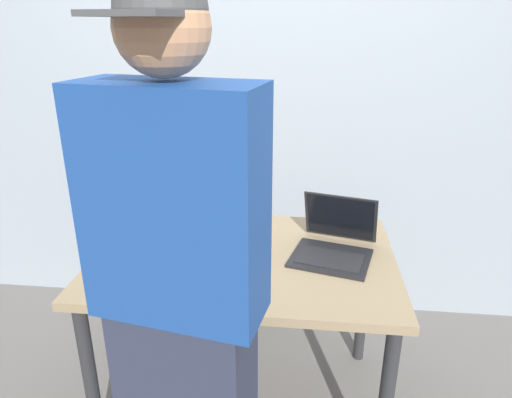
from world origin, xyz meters
The scene contains 9 objects.
desk centered at (0.00, 0.00, 0.68)m, with size 1.23×0.84×0.77m.
laptop centered at (0.37, 0.06, 0.82)m, with size 0.38×0.40×0.23m.
beer_bottle_green centered at (-0.30, 0.23, 0.89)m, with size 0.07×0.07×0.31m.
beer_bottle_dark centered at (-0.34, 0.15, 0.88)m, with size 0.07×0.07×0.28m.
beer_bottle_amber centered at (-0.27, 0.11, 0.89)m, with size 0.08×0.08×0.30m.
beer_bottle_brown centered at (-0.13, 0.20, 0.88)m, with size 0.07×0.07×0.29m.
person_figure centered at (-0.08, -0.67, 0.93)m, with size 0.47×0.33×1.80m.
coffee_mug centered at (0.06, -0.27, 0.82)m, with size 0.12×0.08×0.09m.
back_wall centered at (0.00, 0.88, 1.30)m, with size 6.00×0.10×2.60m, color #99A3AD.
Camera 1 is at (0.23, -1.67, 1.68)m, focal length 32.23 mm.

